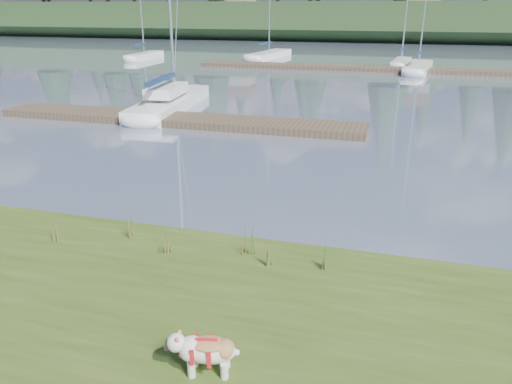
% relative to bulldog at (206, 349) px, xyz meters
% --- Properties ---
extents(ground, '(200.00, 200.00, 0.00)m').
position_rel_bulldog_xyz_m(ground, '(-3.10, 35.38, -0.69)').
color(ground, gray).
rests_on(ground, ground).
extents(ridge, '(200.00, 20.00, 5.00)m').
position_rel_bulldog_xyz_m(ridge, '(-3.10, 78.38, 1.81)').
color(ridge, '#1E3218').
rests_on(ridge, ground).
extents(bulldog, '(0.91, 0.48, 0.54)m').
position_rel_bulldog_xyz_m(bulldog, '(0.00, 0.00, 0.00)').
color(bulldog, silver).
rests_on(bulldog, bank).
extents(sailboat_main, '(2.87, 9.13, 12.90)m').
position_rel_bulldog_xyz_m(sailboat_main, '(-8.74, 17.84, -0.26)').
color(sailboat_main, white).
rests_on(sailboat_main, ground).
extents(dock_near, '(16.00, 2.00, 0.30)m').
position_rel_bulldog_xyz_m(dock_near, '(-7.10, 14.38, -0.54)').
color(dock_near, '#4C3D2C').
rests_on(dock_near, ground).
extents(dock_far, '(26.00, 2.20, 0.30)m').
position_rel_bulldog_xyz_m(dock_far, '(-1.10, 35.38, -0.54)').
color(dock_far, '#4C3D2C').
rests_on(dock_far, ground).
extents(sailboat_bg_0, '(1.46, 6.50, 9.55)m').
position_rel_bulldog_xyz_m(sailboat_bg_0, '(-21.49, 39.14, -0.36)').
color(sailboat_bg_0, white).
rests_on(sailboat_bg_0, ground).
extents(sailboat_bg_1, '(2.78, 9.14, 13.30)m').
position_rel_bulldog_xyz_m(sailboat_bg_1, '(-10.52, 43.88, -0.36)').
color(sailboat_bg_1, white).
rests_on(sailboat_bg_1, ground).
extents(sailboat_bg_2, '(1.68, 5.90, 8.99)m').
position_rel_bulldog_xyz_m(sailboat_bg_2, '(1.75, 39.51, -0.35)').
color(sailboat_bg_2, white).
rests_on(sailboat_bg_2, ground).
extents(sailboat_bg_3, '(2.42, 8.08, 11.69)m').
position_rel_bulldog_xyz_m(sailboat_bg_3, '(3.08, 36.65, -0.36)').
color(sailboat_bg_3, white).
rests_on(sailboat_bg_3, ground).
extents(weed_0, '(0.17, 0.14, 0.70)m').
position_rel_bulldog_xyz_m(weed_0, '(-2.88, 3.22, -0.04)').
color(weed_0, '#475B23').
rests_on(weed_0, bank).
extents(weed_1, '(0.17, 0.14, 0.53)m').
position_rel_bulldog_xyz_m(weed_1, '(-1.95, 2.79, -0.11)').
color(weed_1, '#475B23').
rests_on(weed_1, bank).
extents(weed_2, '(0.17, 0.14, 0.70)m').
position_rel_bulldog_xyz_m(weed_2, '(-0.43, 3.13, -0.04)').
color(weed_2, '#475B23').
rests_on(weed_2, bank).
extents(weed_3, '(0.17, 0.14, 0.62)m').
position_rel_bulldog_xyz_m(weed_3, '(-4.21, 2.66, -0.08)').
color(weed_3, '#475B23').
rests_on(weed_3, bank).
extents(weed_4, '(0.17, 0.14, 0.49)m').
position_rel_bulldog_xyz_m(weed_4, '(0.02, 2.85, -0.13)').
color(weed_4, '#475B23').
rests_on(weed_4, bank).
extents(weed_5, '(0.17, 0.14, 0.56)m').
position_rel_bulldog_xyz_m(weed_5, '(0.99, 2.98, -0.10)').
color(weed_5, '#475B23').
rests_on(weed_5, bank).
extents(mud_lip, '(60.00, 0.50, 0.14)m').
position_rel_bulldog_xyz_m(mud_lip, '(-3.10, 3.78, -0.62)').
color(mud_lip, '#33281C').
rests_on(mud_lip, ground).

